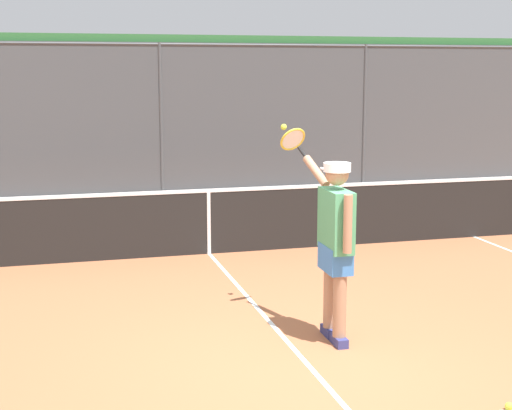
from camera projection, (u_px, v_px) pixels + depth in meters
The scene contains 5 objects.
ground_plane at pixel (310, 367), 6.94m from camera, with size 60.00×60.00×0.00m, color #A8603D.
fence_backdrop at pixel (157, 118), 15.93m from camera, with size 20.55×1.37×3.35m.
tennis_net at pixel (209, 221), 11.12m from camera, with size 11.27×0.09×1.07m.
tennis_player at pixel (335, 235), 7.46m from camera, with size 0.46×1.46×2.08m.
tennis_ball_mid_court at pixel (509, 406), 6.06m from camera, with size 0.07×0.07×0.07m, color #C1D138.
Camera 1 is at (2.20, 6.21, 2.67)m, focal length 53.70 mm.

